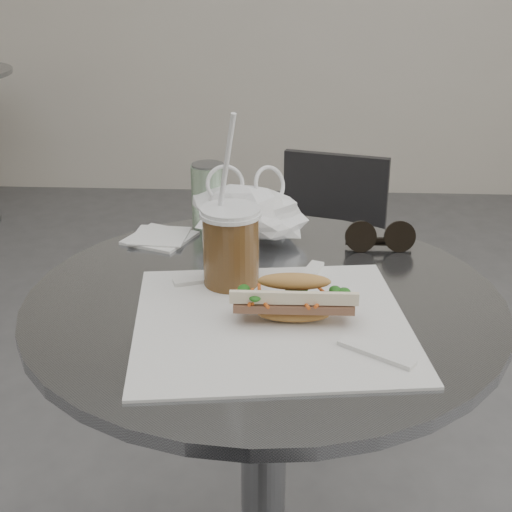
{
  "coord_description": "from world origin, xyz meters",
  "views": [
    {
      "loc": [
        0.04,
        -0.82,
        1.25
      ],
      "look_at": [
        -0.02,
        0.24,
        0.79
      ],
      "focal_mm": 50.0,
      "sensor_mm": 36.0,
      "label": 1
    }
  ],
  "objects_px": {
    "banh_mi": "(294,299)",
    "sunglasses": "(380,239)",
    "iced_coffee": "(231,246)",
    "drink_can": "(208,195)",
    "chair_far": "(320,302)",
    "cafe_table": "(264,436)"
  },
  "relations": [
    {
      "from": "cafe_table",
      "to": "sunglasses",
      "type": "distance_m",
      "value": 0.41
    },
    {
      "from": "banh_mi",
      "to": "drink_can",
      "type": "distance_m",
      "value": 0.43
    },
    {
      "from": "banh_mi",
      "to": "drink_can",
      "type": "height_order",
      "value": "drink_can"
    },
    {
      "from": "cafe_table",
      "to": "drink_can",
      "type": "bearing_deg",
      "value": 111.73
    },
    {
      "from": "chair_far",
      "to": "drink_can",
      "type": "relative_size",
      "value": 5.67
    },
    {
      "from": "cafe_table",
      "to": "banh_mi",
      "type": "height_order",
      "value": "banh_mi"
    },
    {
      "from": "iced_coffee",
      "to": "drink_can",
      "type": "height_order",
      "value": "iced_coffee"
    },
    {
      "from": "banh_mi",
      "to": "iced_coffee",
      "type": "distance_m",
      "value": 0.16
    },
    {
      "from": "iced_coffee",
      "to": "sunglasses",
      "type": "distance_m",
      "value": 0.31
    },
    {
      "from": "sunglasses",
      "to": "drink_can",
      "type": "height_order",
      "value": "drink_can"
    },
    {
      "from": "iced_coffee",
      "to": "banh_mi",
      "type": "bearing_deg",
      "value": -49.99
    },
    {
      "from": "sunglasses",
      "to": "iced_coffee",
      "type": "bearing_deg",
      "value": -151.4
    },
    {
      "from": "chair_far",
      "to": "banh_mi",
      "type": "height_order",
      "value": "banh_mi"
    },
    {
      "from": "banh_mi",
      "to": "drink_can",
      "type": "xyz_separation_m",
      "value": [
        -0.17,
        0.39,
        0.03
      ]
    },
    {
      "from": "cafe_table",
      "to": "banh_mi",
      "type": "relative_size",
      "value": 3.52
    },
    {
      "from": "cafe_table",
      "to": "banh_mi",
      "type": "bearing_deg",
      "value": -61.16
    },
    {
      "from": "chair_far",
      "to": "sunglasses",
      "type": "height_order",
      "value": "sunglasses"
    },
    {
      "from": "banh_mi",
      "to": "sunglasses",
      "type": "distance_m",
      "value": 0.32
    },
    {
      "from": "drink_can",
      "to": "banh_mi",
      "type": "bearing_deg",
      "value": -66.67
    },
    {
      "from": "banh_mi",
      "to": "iced_coffee",
      "type": "height_order",
      "value": "iced_coffee"
    },
    {
      "from": "sunglasses",
      "to": "chair_far",
      "type": "bearing_deg",
      "value": 93.79
    },
    {
      "from": "chair_far",
      "to": "cafe_table",
      "type": "bearing_deg",
      "value": 96.47
    }
  ]
}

